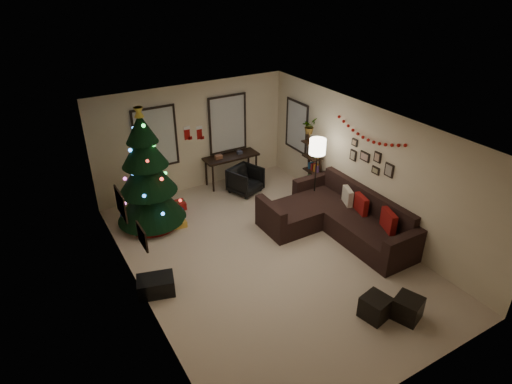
# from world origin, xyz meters

# --- Properties ---
(floor) EXTENTS (7.00, 7.00, 0.00)m
(floor) POSITION_xyz_m (0.00, 0.00, 0.00)
(floor) COLOR #C4AC94
(floor) RESTS_ON ground
(ceiling) EXTENTS (7.00, 7.00, 0.00)m
(ceiling) POSITION_xyz_m (0.00, 0.00, 2.70)
(ceiling) COLOR white
(ceiling) RESTS_ON floor
(wall_back) EXTENTS (5.00, 0.00, 5.00)m
(wall_back) POSITION_xyz_m (0.00, 3.50, 1.35)
(wall_back) COLOR beige
(wall_back) RESTS_ON floor
(wall_front) EXTENTS (5.00, 0.00, 5.00)m
(wall_front) POSITION_xyz_m (0.00, -3.50, 1.35)
(wall_front) COLOR beige
(wall_front) RESTS_ON floor
(wall_left) EXTENTS (0.00, 7.00, 7.00)m
(wall_left) POSITION_xyz_m (-2.50, 0.00, 1.35)
(wall_left) COLOR beige
(wall_left) RESTS_ON floor
(wall_right) EXTENTS (0.00, 7.00, 7.00)m
(wall_right) POSITION_xyz_m (2.50, 0.00, 1.35)
(wall_right) COLOR beige
(wall_right) RESTS_ON floor
(window_back_left) EXTENTS (1.05, 0.06, 1.50)m
(window_back_left) POSITION_xyz_m (-0.95, 3.47, 1.55)
(window_back_left) COLOR #728CB2
(window_back_left) RESTS_ON wall_back
(window_back_right) EXTENTS (1.05, 0.06, 1.50)m
(window_back_right) POSITION_xyz_m (0.95, 3.47, 1.55)
(window_back_right) COLOR #728CB2
(window_back_right) RESTS_ON wall_back
(window_right_wall) EXTENTS (0.06, 0.90, 1.30)m
(window_right_wall) POSITION_xyz_m (2.47, 2.55, 1.50)
(window_right_wall) COLOR #728CB2
(window_right_wall) RESTS_ON wall_right
(christmas_tree) EXTENTS (1.50, 1.50, 2.79)m
(christmas_tree) POSITION_xyz_m (-1.57, 2.34, 1.16)
(christmas_tree) COLOR black
(christmas_tree) RESTS_ON floor
(presents) EXTENTS (1.50, 1.21, 0.30)m
(presents) POSITION_xyz_m (-1.39, 2.33, 0.11)
(presents) COLOR navy
(presents) RESTS_ON floor
(sofa) EXTENTS (2.13, 3.08, 0.93)m
(sofa) POSITION_xyz_m (1.80, 0.01, 0.31)
(sofa) COLOR black
(sofa) RESTS_ON floor
(pillow_red_a) EXTENTS (0.29, 0.50, 0.48)m
(pillow_red_a) POSITION_xyz_m (2.21, -1.02, 0.64)
(pillow_red_a) COLOR maroon
(pillow_red_a) RESTS_ON sofa
(pillow_red_b) EXTENTS (0.22, 0.45, 0.43)m
(pillow_red_b) POSITION_xyz_m (2.21, -0.23, 0.64)
(pillow_red_b) COLOR maroon
(pillow_red_b) RESTS_ON sofa
(pillow_cream) EXTENTS (0.26, 0.42, 0.41)m
(pillow_cream) POSITION_xyz_m (2.21, 0.20, 0.63)
(pillow_cream) COLOR beige
(pillow_cream) RESTS_ON sofa
(ottoman_near) EXTENTS (0.49, 0.49, 0.40)m
(ottoman_near) POSITION_xyz_m (0.65, -2.35, 0.20)
(ottoman_near) COLOR black
(ottoman_near) RESTS_ON floor
(ottoman_far) EXTENTS (0.54, 0.54, 0.40)m
(ottoman_far) POSITION_xyz_m (1.10, -2.63, 0.20)
(ottoman_far) COLOR black
(ottoman_far) RESTS_ON floor
(desk) EXTENTS (1.44, 0.51, 0.77)m
(desk) POSITION_xyz_m (0.90, 3.22, 0.68)
(desk) COLOR black
(desk) RESTS_ON floor
(desk_chair) EXTENTS (0.83, 0.81, 0.67)m
(desk_chair) POSITION_xyz_m (0.96, 2.57, 0.34)
(desk_chair) COLOR black
(desk_chair) RESTS_ON floor
(bookshelf) EXTENTS (0.30, 0.50, 1.67)m
(bookshelf) POSITION_xyz_m (2.30, 1.56, 0.81)
(bookshelf) COLOR black
(bookshelf) RESTS_ON floor
(potted_plant) EXTENTS (0.56, 0.53, 0.48)m
(potted_plant) POSITION_xyz_m (2.30, 1.84, 1.81)
(potted_plant) COLOR #4C4C4C
(potted_plant) RESTS_ON bookshelf
(floor_lamp) EXTENTS (0.37, 0.37, 1.76)m
(floor_lamp) POSITION_xyz_m (1.95, 1.04, 1.47)
(floor_lamp) COLOR black
(floor_lamp) RESTS_ON floor
(art_map) EXTENTS (0.04, 0.60, 0.50)m
(art_map) POSITION_xyz_m (-2.48, 0.92, 1.47)
(art_map) COLOR black
(art_map) RESTS_ON wall_left
(art_abstract) EXTENTS (0.04, 0.45, 0.35)m
(art_abstract) POSITION_xyz_m (-2.48, -0.29, 1.49)
(art_abstract) COLOR black
(art_abstract) RESTS_ON wall_left
(gallery) EXTENTS (0.03, 1.25, 0.54)m
(gallery) POSITION_xyz_m (2.48, -0.07, 1.57)
(gallery) COLOR black
(gallery) RESTS_ON wall_right
(garland) EXTENTS (0.08, 1.90, 0.30)m
(garland) POSITION_xyz_m (2.45, 0.04, 2.10)
(garland) COLOR #A5140C
(garland) RESTS_ON wall_right
(stocking_left) EXTENTS (0.20, 0.05, 0.36)m
(stocking_left) POSITION_xyz_m (-0.14, 3.50, 1.51)
(stocking_left) COLOR #990F0C
(stocking_left) RESTS_ON wall_back
(stocking_right) EXTENTS (0.20, 0.05, 0.36)m
(stocking_right) POSITION_xyz_m (0.19, 3.52, 1.45)
(stocking_right) COLOR #990F0C
(stocking_right) RESTS_ON wall_back
(storage_bin) EXTENTS (0.74, 0.59, 0.32)m
(storage_bin) POSITION_xyz_m (-2.28, 0.07, 0.16)
(storage_bin) COLOR black
(storage_bin) RESTS_ON floor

